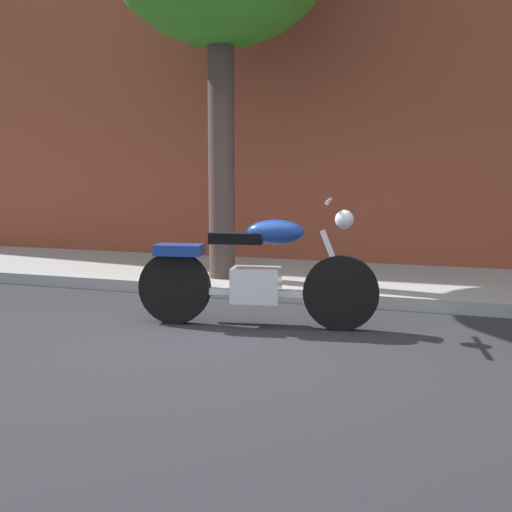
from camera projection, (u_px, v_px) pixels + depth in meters
ground_plane at (227, 340)px, 5.33m from camera, size 60.00×60.00×0.00m
sidewalk at (309, 279)px, 7.99m from camera, size 22.75×2.41×0.14m
motorcycle at (256, 274)px, 5.75m from camera, size 2.21×0.73×1.18m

